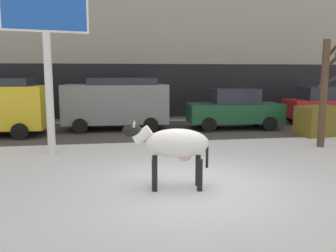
% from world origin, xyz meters
% --- Properties ---
extents(ground_plane, '(120.00, 120.00, 0.00)m').
position_xyz_m(ground_plane, '(0.00, 0.00, 0.00)').
color(ground_plane, white).
extents(road_strip, '(60.00, 5.60, 0.01)m').
position_xyz_m(road_strip, '(0.00, 7.96, 0.00)').
color(road_strip, '#423F3F').
rests_on(road_strip, ground).
extents(building_facade, '(44.00, 6.10, 13.00)m').
position_xyz_m(building_facade, '(0.00, 14.12, 6.48)').
color(building_facade, gray).
rests_on(building_facade, ground).
extents(cow_holstein, '(1.93, 0.79, 1.54)m').
position_xyz_m(cow_holstein, '(-0.31, -0.21, 1.00)').
color(cow_holstein, silver).
rests_on(cow_holstein, ground).
extents(billboard, '(2.50, 0.74, 5.56)m').
position_xyz_m(billboard, '(-3.52, 3.68, 4.31)').
color(billboard, silver).
rests_on(billboard, ground).
extents(car_grey_van, '(4.69, 2.30, 2.32)m').
position_xyz_m(car_grey_van, '(-1.38, 8.36, 1.24)').
color(car_grey_van, slate).
rests_on(car_grey_van, ground).
extents(car_darkgreen_sedan, '(4.28, 2.15, 1.84)m').
position_xyz_m(car_darkgreen_sedan, '(3.92, 7.75, 0.91)').
color(car_darkgreen_sedan, '#194C2D').
rests_on(car_darkgreen_sedan, ground).
extents(car_red_hatchback, '(3.58, 2.06, 1.86)m').
position_xyz_m(car_red_hatchback, '(8.75, 8.50, 0.93)').
color(car_red_hatchback, red).
rests_on(car_red_hatchback, ground).
extents(bare_tree_left_lot, '(1.20, 1.65, 3.87)m').
position_xyz_m(bare_tree_left_lot, '(5.59, 3.36, 2.05)').
color(bare_tree_left_lot, '#4C3828').
rests_on(bare_tree_left_lot, ground).
extents(dumpster, '(1.86, 1.37, 1.20)m').
position_xyz_m(dumpster, '(6.73, 5.47, 0.60)').
color(dumpster, brown).
rests_on(dumpster, ground).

